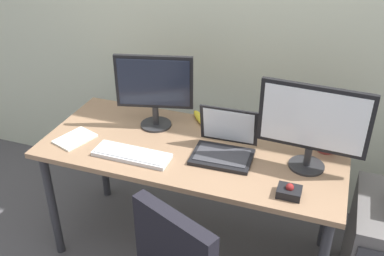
# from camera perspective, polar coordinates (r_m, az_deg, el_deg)

# --- Properties ---
(ground_plane) EXTENTS (8.00, 8.00, 0.00)m
(ground_plane) POSITION_cam_1_polar(r_m,az_deg,el_deg) (2.87, 0.00, -15.04)
(ground_plane) COLOR #4B494C
(desk) EXTENTS (1.63, 0.71, 0.74)m
(desk) POSITION_cam_1_polar(r_m,az_deg,el_deg) (2.45, 0.00, -4.02)
(desk) COLOR #926F52
(desk) RESTS_ON ground
(monitor_main) EXTENTS (0.53, 0.18, 0.45)m
(monitor_main) POSITION_cam_1_polar(r_m,az_deg,el_deg) (2.19, 15.26, 0.64)
(monitor_main) COLOR #262628
(monitor_main) RESTS_ON desk
(monitor_side) EXTENTS (0.43, 0.18, 0.43)m
(monitor_side) POSITION_cam_1_polar(r_m,az_deg,el_deg) (2.50, -4.87, 5.23)
(monitor_side) COLOR #262628
(monitor_side) RESTS_ON desk
(keyboard) EXTENTS (0.41, 0.14, 0.03)m
(keyboard) POSITION_cam_1_polar(r_m,az_deg,el_deg) (2.34, -7.72, -3.38)
(keyboard) COLOR silver
(keyboard) RESTS_ON desk
(laptop) EXTENTS (0.32, 0.27, 0.24)m
(laptop) POSITION_cam_1_polar(r_m,az_deg,el_deg) (2.32, 4.19, -2.21)
(laptop) COLOR black
(laptop) RESTS_ON desk
(trackball_mouse) EXTENTS (0.11, 0.09, 0.07)m
(trackball_mouse) POSITION_cam_1_polar(r_m,az_deg,el_deg) (2.10, 12.36, -7.93)
(trackball_mouse) COLOR black
(trackball_mouse) RESTS_ON desk
(coffee_mug) EXTENTS (0.10, 0.09, 0.10)m
(coffee_mug) POSITION_cam_1_polar(r_m,az_deg,el_deg) (2.45, 16.93, -1.77)
(coffee_mug) COLOR maroon
(coffee_mug) RESTS_ON desk
(paper_notepad) EXTENTS (0.21, 0.25, 0.01)m
(paper_notepad) POSITION_cam_1_polar(r_m,az_deg,el_deg) (2.55, -14.78, -1.34)
(paper_notepad) COLOR white
(paper_notepad) RESTS_ON desk
(banana) EXTENTS (0.15, 0.18, 0.04)m
(banana) POSITION_cam_1_polar(r_m,az_deg,el_deg) (2.64, 1.04, 1.28)
(banana) COLOR yellow
(banana) RESTS_ON desk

